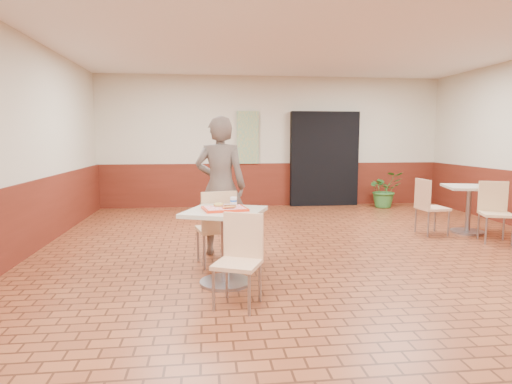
{
  "coord_description": "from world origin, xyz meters",
  "views": [
    {
      "loc": [
        -1.57,
        -4.93,
        1.6
      ],
      "look_at": [
        -0.97,
        0.14,
        0.95
      ],
      "focal_mm": 30.0,
      "sensor_mm": 36.0,
      "label": 1
    }
  ],
  "objects": [
    {
      "name": "second_table",
      "position": [
        2.83,
        1.72,
        0.54
      ],
      "size": [
        0.75,
        0.75,
        0.79
      ],
      "rotation": [
        0.0,
        0.0,
        -0.25
      ],
      "color": "#BDB198",
      "rests_on": "ground"
    },
    {
      "name": "chair_main_back",
      "position": [
        -1.44,
        0.3,
        0.53
      ],
      "size": [
        0.53,
        0.53,
        0.96
      ],
      "rotation": [
        0.0,
        0.0,
        3.36
      ],
      "color": "#D7B081",
      "rests_on": "ground"
    },
    {
      "name": "room_shell",
      "position": [
        0.0,
        0.0,
        1.5
      ],
      "size": [
        8.01,
        10.01,
        3.01
      ],
      "color": "brown",
      "rests_on": "ground"
    },
    {
      "name": "customer",
      "position": [
        -1.37,
        0.85,
        0.94
      ],
      "size": [
        0.76,
        0.58,
        1.89
      ],
      "primitive_type": "imported",
      "rotation": [
        0.0,
        0.0,
        2.95
      ],
      "color": "brown",
      "rests_on": "ground"
    },
    {
      "name": "paper_cup",
      "position": [
        -1.27,
        -0.24,
        0.9
      ],
      "size": [
        0.07,
        0.07,
        0.09
      ],
      "rotation": [
        0.0,
        0.0,
        0.19
      ],
      "color": "white",
      "rests_on": "serving_tray"
    },
    {
      "name": "main_table",
      "position": [
        -1.37,
        -0.36,
        0.56
      ],
      "size": [
        0.78,
        0.78,
        0.82
      ],
      "rotation": [
        0.0,
        0.0,
        -0.37
      ],
      "color": "#C0B69A",
      "rests_on": "ground"
    },
    {
      "name": "corridor_doorway",
      "position": [
        1.2,
        4.88,
        1.1
      ],
      "size": [
        1.6,
        0.22,
        2.2
      ],
      "primitive_type": "cube",
      "color": "black",
      "rests_on": "ground"
    },
    {
      "name": "chair_second_front",
      "position": [
        2.85,
        1.11,
        0.52
      ],
      "size": [
        0.54,
        0.54,
        0.93
      ],
      "rotation": [
        0.0,
        0.0,
        -0.31
      ],
      "color": "#E6C08A",
      "rests_on": "ground"
    },
    {
      "name": "chair_second_left",
      "position": [
        2.08,
        1.67,
        0.52
      ],
      "size": [
        0.46,
        0.46,
        0.92
      ],
      "rotation": [
        0.0,
        0.0,
        1.65
      ],
      "color": "#DAAC83",
      "rests_on": "ground"
    },
    {
      "name": "serving_tray",
      "position": [
        -1.37,
        -0.36,
        0.84
      ],
      "size": [
        0.46,
        0.36,
        0.03
      ],
      "rotation": [
        0.0,
        0.0,
        0.18
      ],
      "color": "red",
      "rests_on": "main_table"
    },
    {
      "name": "long_john_donut",
      "position": [
        -1.32,
        -0.44,
        0.87
      ],
      "size": [
        0.16,
        0.11,
        0.05
      ],
      "rotation": [
        0.0,
        0.0,
        0.24
      ],
      "color": "#CA7D3B",
      "rests_on": "serving_tray"
    },
    {
      "name": "promo_poster",
      "position": [
        -0.6,
        4.94,
        1.6
      ],
      "size": [
        0.5,
        0.03,
        1.2
      ],
      "primitive_type": "cube",
      "color": "gray",
      "rests_on": "wainscot_band"
    },
    {
      "name": "potted_plant",
      "position": [
        2.5,
        4.4,
        0.42
      ],
      "size": [
        0.79,
        0.7,
        0.83
      ],
      "primitive_type": "imported",
      "rotation": [
        0.0,
        0.0,
        0.07
      ],
      "color": "#33722D",
      "rests_on": "ground"
    },
    {
      "name": "ring_donut",
      "position": [
        -1.43,
        -0.28,
        0.87
      ],
      "size": [
        0.13,
        0.13,
        0.04
      ],
      "primitive_type": "torus",
      "rotation": [
        0.0,
        0.0,
        -0.2
      ],
      "color": "gold",
      "rests_on": "serving_tray"
    },
    {
      "name": "wainscot_band",
      "position": [
        0.0,
        0.0,
        0.5
      ],
      "size": [
        8.0,
        10.0,
        1.0
      ],
      "color": "#551B10",
      "rests_on": "ground"
    },
    {
      "name": "chair_main_front",
      "position": [
        -1.26,
        -0.95,
        0.49
      ],
      "size": [
        0.53,
        0.53,
        0.88
      ],
      "rotation": [
        0.0,
        0.0,
        -0.41
      ],
      "color": "#E4B689",
      "rests_on": "ground"
    }
  ]
}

